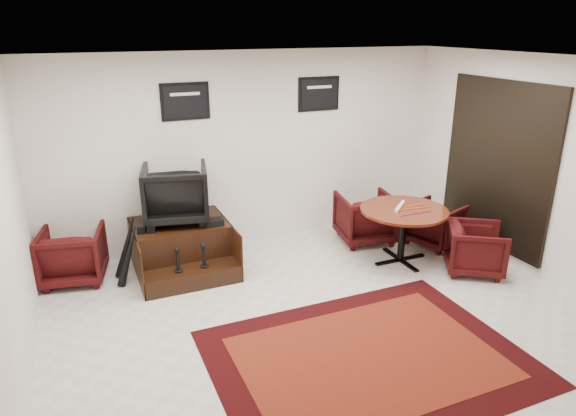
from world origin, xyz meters
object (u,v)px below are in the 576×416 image
object	(u,v)px
meeting_table	(404,215)
table_chair_corner	(476,246)
shine_podium	(182,248)
armchair_side	(73,252)
table_chair_back	(365,215)
shine_chair	(176,191)
table_chair_window	(435,222)

from	to	relation	value
meeting_table	table_chair_corner	distance (m)	1.02
shine_podium	armchair_side	distance (m)	1.37
table_chair_back	meeting_table	bearing A→B (deg)	106.33
armchair_side	meeting_table	bearing A→B (deg)	175.96
table_chair_back	table_chair_corner	bearing A→B (deg)	128.66
table_chair_corner	meeting_table	bearing A→B (deg)	80.64
shine_chair	armchair_side	world-z (taller)	shine_chair
armchair_side	table_chair_corner	size ratio (longest dim) A/B	1.07
meeting_table	table_chair_back	distance (m)	0.87
table_chair_back	shine_podium	bearing A→B (deg)	6.97
table_chair_back	table_chair_corner	distance (m)	1.68
table_chair_back	table_chair_corner	size ratio (longest dim) A/B	1.13
table_chair_window	table_chair_corner	size ratio (longest dim) A/B	0.98
table_chair_window	meeting_table	bearing A→B (deg)	90.83
armchair_side	table_chair_window	size ratio (longest dim) A/B	1.09
armchair_side	table_chair_window	bearing A→B (deg)	-178.32
shine_podium	table_chair_back	bearing A→B (deg)	-3.39
shine_chair	meeting_table	bearing A→B (deg)	170.79
shine_podium	armchair_side	world-z (taller)	armchair_side
shine_podium	meeting_table	xyz separation A→B (m)	(2.84, -0.99, 0.38)
table_chair_back	table_chair_window	xyz separation A→B (m)	(0.89, -0.53, -0.05)
shine_chair	shine_podium	bearing A→B (deg)	102.37
meeting_table	shine_chair	bearing A→B (deg)	158.42
armchair_side	table_chair_window	distance (m)	5.07
shine_chair	armchair_side	size ratio (longest dim) A/B	1.10
shine_podium	table_chair_window	xyz separation A→B (m)	(3.64, -0.69, 0.06)
table_chair_window	table_chair_back	bearing A→B (deg)	39.55
shine_chair	table_chair_back	distance (m)	2.85
shine_chair	table_chair_corner	xyz separation A→B (m)	(3.55, -1.78, -0.70)
shine_podium	meeting_table	size ratio (longest dim) A/B	1.08
meeting_table	table_chair_window	distance (m)	0.91
armchair_side	table_chair_window	world-z (taller)	armchair_side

